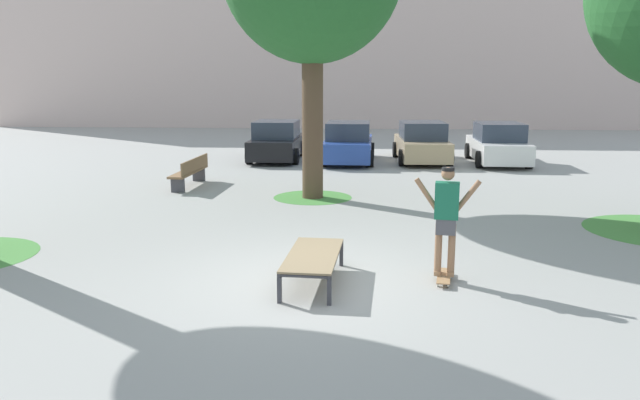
% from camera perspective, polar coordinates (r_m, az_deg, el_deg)
% --- Properties ---
extents(ground_plane, '(120.00, 120.00, 0.00)m').
position_cam_1_polar(ground_plane, '(9.61, -1.14, -7.51)').
color(ground_plane, '#999993').
extents(building_facade, '(43.24, 4.00, 13.53)m').
position_cam_1_polar(building_facade, '(40.48, 1.06, 16.47)').
color(building_facade, beige).
rests_on(building_facade, ground).
extents(skate_box, '(0.87, 1.94, 0.46)m').
position_cam_1_polar(skate_box, '(9.41, -0.64, -5.29)').
color(skate_box, '#38383D').
rests_on(skate_box, ground).
extents(skateboard, '(0.32, 0.82, 0.09)m').
position_cam_1_polar(skateboard, '(9.77, 11.43, -6.96)').
color(skateboard, '#9E754C').
rests_on(skateboard, ground).
extents(skater, '(1.00, 0.33, 1.69)m').
position_cam_1_polar(skater, '(9.51, 11.66, -1.25)').
color(skater, '#8E6647').
rests_on(skater, skateboard).
extents(grass_patch_mid_back, '(2.07, 2.07, 0.01)m').
position_cam_1_polar(grass_patch_mid_back, '(16.18, -0.68, 0.25)').
color(grass_patch_mid_back, '#47893D').
rests_on(grass_patch_mid_back, ground).
extents(car_black, '(1.96, 4.22, 1.50)m').
position_cam_1_polar(car_black, '(23.68, -4.00, 5.41)').
color(car_black, black).
rests_on(car_black, ground).
extents(car_blue, '(2.00, 4.24, 1.50)m').
position_cam_1_polar(car_blue, '(23.03, 2.66, 5.26)').
color(car_blue, '#28479E').
rests_on(car_blue, ground).
extents(car_tan, '(2.03, 4.26, 1.50)m').
position_cam_1_polar(car_tan, '(23.43, 9.44, 5.23)').
color(car_tan, tan).
rests_on(car_tan, ground).
extents(car_white, '(1.97, 4.23, 1.50)m').
position_cam_1_polar(car_white, '(23.53, 16.20, 4.96)').
color(car_white, silver).
rests_on(car_white, ground).
extents(park_bench, '(0.53, 2.42, 0.83)m').
position_cam_1_polar(park_bench, '(18.15, -11.95, 2.64)').
color(park_bench, brown).
rests_on(park_bench, ground).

